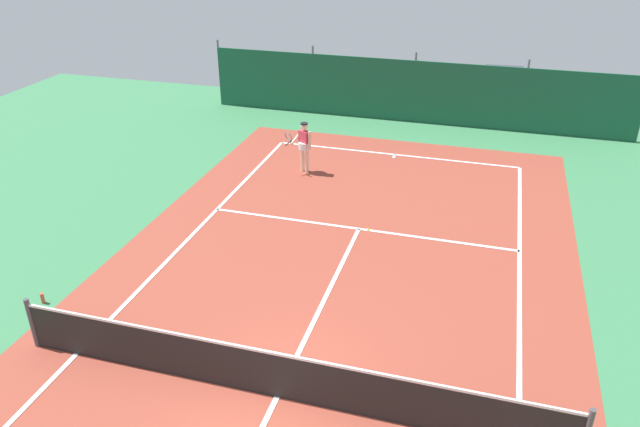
% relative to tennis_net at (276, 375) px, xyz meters
% --- Properties ---
extents(ground_plane, '(36.00, 36.00, 0.00)m').
position_rel_tennis_net_xyz_m(ground_plane, '(0.00, 0.00, -0.51)').
color(ground_plane, '#387A4C').
extents(court_surface, '(11.02, 26.60, 0.01)m').
position_rel_tennis_net_xyz_m(court_surface, '(0.00, 0.00, -0.51)').
color(court_surface, brown).
rests_on(court_surface, ground).
extents(tennis_net, '(10.12, 0.10, 1.10)m').
position_rel_tennis_net_xyz_m(tennis_net, '(0.00, 0.00, 0.00)').
color(tennis_net, black).
rests_on(tennis_net, ground).
extents(back_fence, '(16.30, 0.98, 2.70)m').
position_rel_tennis_net_xyz_m(back_fence, '(-0.00, 16.03, 0.16)').
color(back_fence, '#195138').
rests_on(back_fence, ground).
extents(tennis_player, '(0.86, 0.62, 1.64)m').
position_rel_tennis_net_xyz_m(tennis_player, '(-2.55, 9.66, 0.45)').
color(tennis_player, beige).
rests_on(tennis_player, ground).
extents(tennis_ball_near_player, '(0.07, 0.07, 0.07)m').
position_rel_tennis_net_xyz_m(tennis_ball_near_player, '(0.25, 6.39, -0.48)').
color(tennis_ball_near_player, '#CCDB33').
rests_on(tennis_ball_near_player, ground).
extents(parked_car, '(2.25, 4.32, 1.68)m').
position_rel_tennis_net_xyz_m(parked_car, '(3.33, 17.90, 0.33)').
color(parked_car, silver).
rests_on(parked_car, ground).
extents(water_bottle, '(0.08, 0.08, 0.24)m').
position_rel_tennis_net_xyz_m(water_bottle, '(-5.85, 1.24, -0.39)').
color(water_bottle, '#D84C38').
rests_on(water_bottle, ground).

